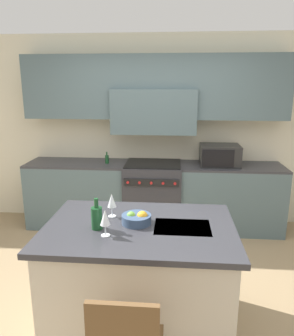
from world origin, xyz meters
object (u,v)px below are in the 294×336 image
wine_bottle (97,217)px  fruit_bowl (137,219)px  microwave (220,155)px  oil_bottle_on_counter (107,159)px  wine_glass_far (112,201)px  range_stove (153,195)px  wine_glass_near (105,218)px

wine_bottle → fruit_bowl: 0.33m
microwave → oil_bottle_on_counter: size_ratio=3.24×
wine_glass_far → fruit_bowl: 0.28m
range_stove → oil_bottle_on_counter: 0.83m
oil_bottle_on_counter → fruit_bowl: bearing=-71.7°
oil_bottle_on_counter → wine_glass_far: bearing=-77.0°
wine_glass_near → fruit_bowl: (0.21, 0.24, -0.10)m
fruit_bowl → oil_bottle_on_counter: bearing=108.3°
wine_glass_far → oil_bottle_on_counter: 1.91m
wine_bottle → wine_glass_near: (0.09, -0.12, 0.04)m
microwave → range_stove: bearing=-178.8°
range_stove → wine_glass_near: size_ratio=4.67×
wine_bottle → oil_bottle_on_counter: 2.13m
wine_bottle → oil_bottle_on_counter: bearing=99.6°
fruit_bowl → microwave: bearing=65.7°
range_stove → microwave: (0.91, 0.02, 0.60)m
wine_glass_far → oil_bottle_on_counter: size_ratio=1.25×
microwave → wine_bottle: size_ratio=2.13×
microwave → fruit_bowl: size_ratio=2.22×
wine_glass_near → wine_glass_far: same height
range_stove → oil_bottle_on_counter: (-0.65, -0.00, 0.52)m
range_stove → oil_bottle_on_counter: bearing=-179.8°
microwave → wine_glass_far: size_ratio=2.59×
wine_glass_near → oil_bottle_on_counter: wine_glass_near is taller
oil_bottle_on_counter → wine_glass_near: bearing=-78.6°
wine_bottle → oil_bottle_on_counter: wine_bottle is taller
range_stove → wine_bottle: (-0.29, -2.11, 0.54)m
fruit_bowl → wine_glass_near: bearing=-130.7°
range_stove → microwave: bearing=1.2°
wine_bottle → fruit_bowl: bearing=22.7°
microwave → wine_glass_near: (-1.11, -2.24, -0.01)m
range_stove → microwave: 1.09m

